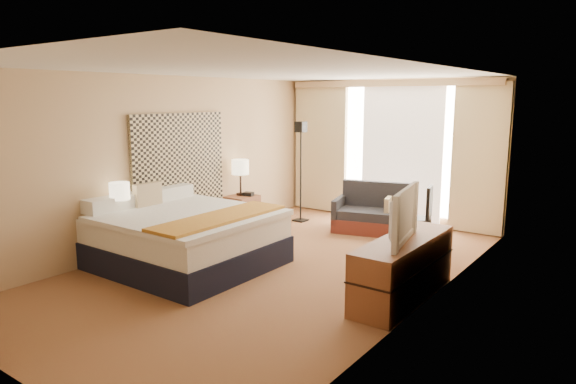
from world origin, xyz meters
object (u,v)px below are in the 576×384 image
Objects in this scene: media_dresser at (404,268)px; loveseat at (375,216)px; television at (396,214)px; lamp_right at (240,168)px; desk_chair at (420,222)px; floor_lamp at (301,151)px; bed at (185,237)px; nightstand_right at (242,211)px; nightstand_left at (124,242)px; lamp_left at (120,192)px.

loveseat reaches higher than media_dresser.
television reaches higher than media_dresser.
lamp_right is 4.04m from television.
loveseat is 1.22m from desk_chair.
desk_chair is (2.52, -0.50, -0.86)m from floor_lamp.
media_dresser is 1.97m from desk_chair.
bed is 1.49× the size of loveseat.
lamp_right reaches higher than nightstand_right.
floor_lamp is (0.62, 0.93, 1.03)m from nightstand_right.
floor_lamp reaches higher than loveseat.
lamp_right is (-0.05, 0.02, 0.77)m from nightstand_right.
media_dresser reaches higher than nightstand_left.
loveseat reaches higher than nightstand_right.
bed is (-2.89, -0.65, 0.04)m from media_dresser.
floor_lamp is at bearing 38.97° from television.
media_dresser is at bearing -72.30° from loveseat.
lamp_left is at bearing -135.52° from loveseat.
media_dresser is (3.70, 1.05, 0.07)m from nightstand_left.
television is (3.65, 0.90, 0.73)m from nightstand_left.
loveseat is at bearing 59.57° from lamp_left.
floor_lamp is at bearing 142.25° from media_dresser.
media_dresser is 1.82× the size of desk_chair.
lamp_right is (-3.75, 1.47, 0.70)m from media_dresser.
bed is 3.44m from desk_chair.
lamp_left is at bearing -149.77° from desk_chair.
lamp_left reaches higher than media_dresser.
desk_chair reaches higher than loveseat.
nightstand_right is 0.30× the size of floor_lamp.
lamp_left is (-3.70, -1.08, 0.65)m from media_dresser.
desk_chair is 1.72× the size of lamp_left.
loveseat is at bearing 19.38° from television.
lamp_right is (-0.05, 2.55, 0.05)m from lamp_left.
television is at bearing -39.96° from floor_lamp.
loveseat is (-1.61, 2.49, -0.08)m from media_dresser.
desk_chair is at bearing 2.99° from television.
bed is 2.95m from television.
desk_chair is (1.05, -0.61, 0.17)m from loveseat.
lamp_right reaches higher than desk_chair.
floor_lamp is 2.88× the size of lamp_right.
nightstand_right is 0.31× the size of media_dresser.
lamp_right is at bearing 158.53° from media_dresser.
loveseat is 0.80× the size of floor_lamp.
nightstand_left is at bearing 83.90° from lamp_left.
media_dresser is at bearing -21.47° from lamp_right.
bed is 3.81× the size of lamp_left.
bed is 3.43× the size of lamp_right.
desk_chair is at bearing 7.34° from lamp_right.
lamp_left is (-0.63, -3.46, -0.31)m from floor_lamp.
television reaches higher than loveseat.
media_dresser is (3.70, -1.45, 0.07)m from nightstand_right.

